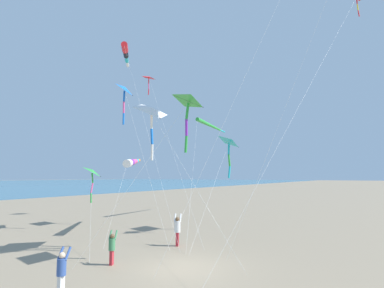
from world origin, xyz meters
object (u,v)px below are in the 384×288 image
Objects in this scene: person_child_grey_jacket at (62,270)px; kite_delta_checkered_midright at (125,90)px; kite_windsock_long_streamer_left at (208,124)px; kite_delta_red_high_left at (152,112)px; kite_delta_purple_drifting at (93,172)px; kite_delta_magenta_far_left at (149,78)px; kite_windsock_green_low_center at (126,53)px; kite_delta_black_fish_shape at (189,101)px; person_child_green_jacket at (112,246)px; kite_windsock_small_distant at (132,162)px; kite_delta_rainbow_low_near at (230,142)px; person_adult_flyer at (177,228)px.

person_child_grey_jacket is 15.76m from kite_delta_checkered_midright.
kite_windsock_long_streamer_left is (6.02, -21.32, 8.30)m from person_child_grey_jacket.
kite_delta_purple_drifting is at bearing -24.16° from kite_delta_red_high_left.
kite_delta_magenta_far_left is at bearing -49.93° from kite_delta_red_high_left.
kite_delta_magenta_far_left is (-0.28, -6.70, 9.68)m from kite_delta_purple_drifting.
kite_windsock_green_low_center is (12.88, -16.27, 15.59)m from person_child_grey_jacket.
kite_delta_red_high_left is (3.07, -1.10, 0.02)m from kite_delta_black_fish_shape.
kite_delta_magenta_far_left reaches higher than kite_delta_checkered_midright.
kite_delta_black_fish_shape is 3.26m from kite_delta_red_high_left.
kite_windsock_long_streamer_left is (4.30, -14.56, 1.70)m from kite_delta_red_high_left.
person_child_green_jacket is 23.32m from kite_windsock_green_low_center.
kite_windsock_green_low_center is 11.21m from kite_windsock_long_streamer_left.
kite_windsock_long_streamer_left is at bearing -143.84° from kite_delta_magenta_far_left.
kite_delta_rainbow_low_near is at bearing -146.33° from kite_windsock_small_distant.
kite_delta_magenta_far_left is (10.47, -3.41, 7.48)m from kite_delta_rainbow_low_near.
kite_delta_rainbow_low_near is at bearing -99.36° from kite_delta_red_high_left.
kite_delta_red_high_left is (-4.68, 3.60, 2.58)m from kite_windsock_small_distant.
kite_delta_red_high_left is 0.90× the size of kite_delta_rainbow_low_near.
person_adult_flyer is at bearing 157.39° from kite_windsock_small_distant.
kite_windsock_small_distant is 0.43× the size of kite_windsock_long_streamer_left.
person_adult_flyer is at bearing -83.77° from person_child_grey_jacket.
kite_windsock_small_distant is 0.59× the size of kite_delta_magenta_far_left.
kite_windsock_green_low_center reaches higher than person_child_grey_jacket.
kite_delta_checkered_midright is (5.47, -3.58, 2.88)m from kite_delta_red_high_left.
kite_delta_red_high_left is (-9.50, 4.26, 3.26)m from kite_delta_purple_drifting.
kite_delta_red_high_left is at bearing -75.72° from person_child_grey_jacket.
kite_windsock_green_low_center is 13.43m from kite_delta_purple_drifting.
kite_windsock_green_low_center is at bearing -51.64° from person_child_grey_jacket.
person_child_grey_jacket is at bearing 105.78° from kite_windsock_long_streamer_left.
kite_windsock_long_streamer_left is 9.36m from kite_delta_rainbow_low_near.
kite_delta_red_high_left is at bearing 80.64° from kite_delta_rainbow_low_near.
kite_delta_black_fish_shape reaches higher than person_adult_flyer.
kite_delta_magenta_far_left is (-1.93, -1.45, -2.57)m from kite_windsock_green_low_center.
kite_delta_red_high_left is (0.48, -3.30, 6.63)m from person_child_green_jacket.
kite_delta_purple_drifting is 0.92× the size of kite_delta_checkered_midright.
kite_delta_checkered_midright is at bearing 133.77° from kite_windsock_green_low_center.
kite_delta_rainbow_low_near is at bearing -88.10° from person_child_grey_jacket.
kite_delta_magenta_far_left reaches higher than kite_delta_rainbow_low_near.
kite_delta_black_fish_shape reaches higher than kite_delta_rainbow_low_near.
kite_delta_black_fish_shape is at bearing 115.23° from kite_windsock_long_streamer_left.
person_adult_flyer is 1.15× the size of person_child_grey_jacket.
kite_delta_red_high_left reaches higher than person_adult_flyer.
person_adult_flyer is 6.66m from kite_delta_red_high_left.
kite_windsock_small_distant reaches higher than person_adult_flyer.
kite_windsock_small_distant is at bearing 88.02° from kite_windsock_long_streamer_left.
kite_windsock_green_low_center is 1.67× the size of kite_delta_purple_drifting.
kite_delta_checkered_midright is at bearing 1.70° from kite_windsock_small_distant.
kite_delta_checkered_midright is at bearing 30.60° from kite_delta_rainbow_low_near.
kite_delta_magenta_far_left reaches higher than kite_windsock_small_distant.
kite_delta_magenta_far_left reaches higher than kite_delta_purple_drifting.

